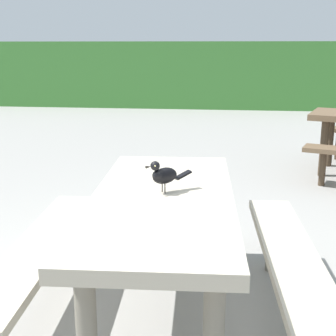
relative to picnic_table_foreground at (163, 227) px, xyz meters
The scene contains 3 objects.
hedge_wall 10.21m from the picnic_table_foreground, 91.41° to the left, with size 28.00×2.06×1.62m, color #428438.
picnic_table_foreground is the anchor object (origin of this frame).
bird_grackle 0.29m from the picnic_table_foreground, 93.02° to the left, with size 0.24×0.20×0.18m.
Camera 1 is at (0.57, -2.14, 1.52)m, focal length 50.68 mm.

